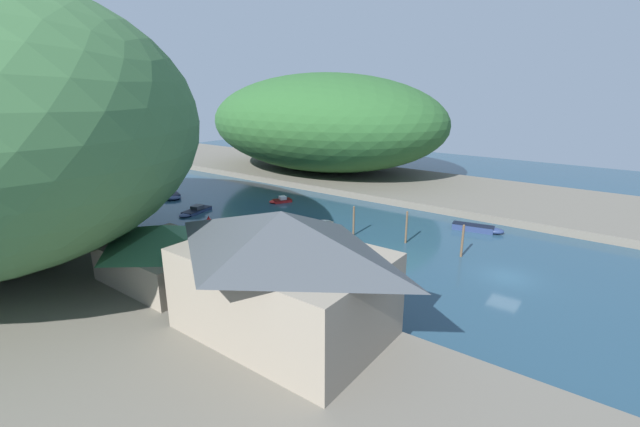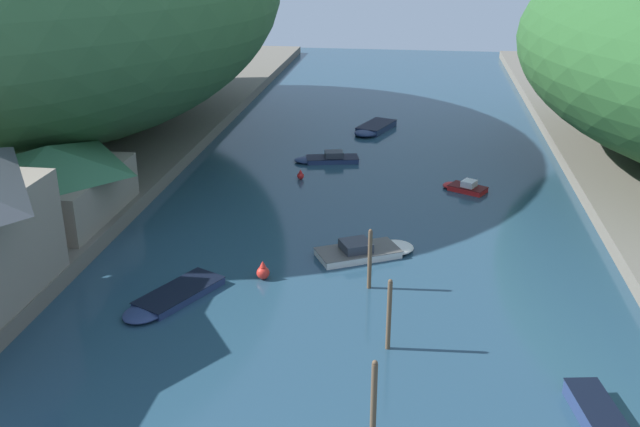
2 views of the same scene
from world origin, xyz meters
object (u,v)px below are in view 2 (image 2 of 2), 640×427
at_px(boathouse_shed, 51,180).
at_px(boat_near_quay, 326,159).
at_px(boat_far_right_bank, 464,187).
at_px(channel_buoy_near, 301,175).
at_px(channel_buoy_far, 263,272).
at_px(boat_small_dinghy, 169,299).
at_px(boat_mid_channel, 373,129).
at_px(boat_cabin_cruiser, 367,250).

bearing_deg(boathouse_shed, boat_near_quay, 47.16).
distance_m(boat_far_right_bank, channel_buoy_near, 12.02).
relative_size(boathouse_shed, channel_buoy_far, 9.28).
bearing_deg(boat_far_right_bank, boat_small_dinghy, 169.02).
bearing_deg(boat_mid_channel, channel_buoy_near, 92.88).
distance_m(boathouse_shed, boat_cabin_cruiser, 19.65).
xyz_separation_m(boat_mid_channel, channel_buoy_far, (-3.82, -30.44, 0.12)).
xyz_separation_m(boat_small_dinghy, channel_buoy_far, (4.13, 3.18, 0.21)).
xyz_separation_m(boat_near_quay, channel_buoy_near, (-1.36, -4.50, 0.04)).
bearing_deg(boat_small_dinghy, channel_buoy_near, -73.67).
xyz_separation_m(boat_mid_channel, boat_far_right_bank, (7.52, -14.92, -0.03)).
relative_size(boat_far_right_bank, channel_buoy_far, 3.27).
height_order(boat_cabin_cruiser, boat_mid_channel, boat_cabin_cruiser).
xyz_separation_m(boathouse_shed, boat_cabin_cruiser, (19.39, -1.13, -2.96)).
bearing_deg(boat_small_dinghy, boathouse_shed, -12.43).
distance_m(boat_near_quay, channel_buoy_far, 20.84).
bearing_deg(boat_small_dinghy, boat_far_right_bank, -103.16).
bearing_deg(boat_far_right_bank, boat_mid_channel, 55.35).
bearing_deg(boathouse_shed, boat_mid_channel, 54.98).
height_order(boat_small_dinghy, boat_far_right_bank, boat_far_right_bank).
xyz_separation_m(boat_small_dinghy, boat_cabin_cruiser, (9.41, 6.91, 0.10)).
relative_size(boat_near_quay, boat_cabin_cruiser, 0.88).
bearing_deg(boat_far_right_bank, channel_buoy_far, 172.45).
relative_size(boathouse_shed, boat_mid_channel, 1.59).
distance_m(boathouse_shed, channel_buoy_far, 15.18).
height_order(channel_buoy_near, channel_buoy_far, channel_buoy_far).
bearing_deg(boat_cabin_cruiser, boat_near_quay, 167.66).
bearing_deg(boat_small_dinghy, boat_mid_channel, -76.87).
bearing_deg(boathouse_shed, boat_cabin_cruiser, -3.33).
distance_m(boat_cabin_cruiser, channel_buoy_far, 6.47).
height_order(boathouse_shed, boat_far_right_bank, boathouse_shed).
bearing_deg(channel_buoy_far, channel_buoy_near, 92.28).
relative_size(boat_small_dinghy, channel_buoy_far, 5.87).
bearing_deg(boat_mid_channel, channel_buoy_far, 103.32).
xyz_separation_m(boathouse_shed, boat_near_quay, (14.81, 15.97, -2.99)).
relative_size(boat_mid_channel, channel_buoy_far, 5.82).
height_order(boathouse_shed, boat_near_quay, boathouse_shed).
xyz_separation_m(boat_far_right_bank, channel_buoy_far, (-11.34, -15.51, 0.15)).
relative_size(boathouse_shed, boat_far_right_bank, 2.83).
height_order(boat_cabin_cruiser, boat_far_right_bank, boat_cabin_cruiser).
bearing_deg(channel_buoy_near, boat_mid_channel, 72.41).
bearing_deg(boathouse_shed, boat_small_dinghy, -38.86).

